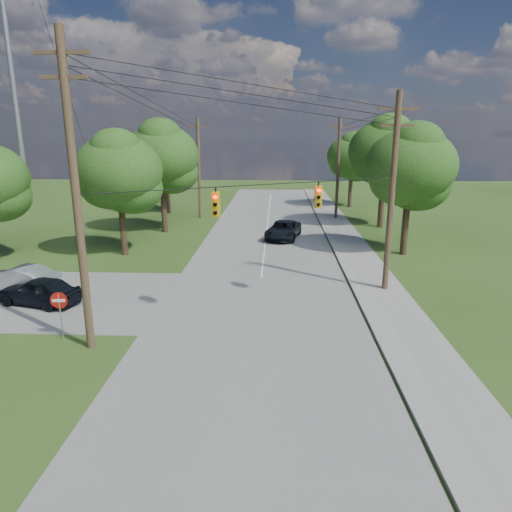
{
  "coord_description": "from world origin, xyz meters",
  "views": [
    {
      "loc": [
        2.86,
        -16.23,
        8.38
      ],
      "look_at": [
        1.9,
        5.0,
        2.69
      ],
      "focal_mm": 32.0,
      "sensor_mm": 36.0,
      "label": 1
    }
  ],
  "objects_px": {
    "car_cross_silver": "(18,280)",
    "car_main_north": "(283,230)",
    "pole_north_e": "(338,168)",
    "do_not_enter_sign": "(59,305)",
    "pole_north_w": "(199,168)",
    "car_cross_dark": "(39,291)",
    "pole_sw": "(76,194)",
    "pole_ne": "(392,192)"
  },
  "relations": [
    {
      "from": "pole_ne",
      "to": "car_cross_silver",
      "type": "xyz_separation_m",
      "value": [
        -19.96,
        -1.38,
        -4.7
      ]
    },
    {
      "from": "do_not_enter_sign",
      "to": "pole_north_e",
      "type": "bearing_deg",
      "value": 57.05
    },
    {
      "from": "pole_ne",
      "to": "car_cross_dark",
      "type": "xyz_separation_m",
      "value": [
        -17.95,
        -3.03,
        -4.72
      ]
    },
    {
      "from": "pole_north_w",
      "to": "do_not_enter_sign",
      "type": "height_order",
      "value": "pole_north_w"
    },
    {
      "from": "pole_ne",
      "to": "car_main_north",
      "type": "relative_size",
      "value": 2.04
    },
    {
      "from": "pole_north_e",
      "to": "do_not_enter_sign",
      "type": "bearing_deg",
      "value": -117.25
    },
    {
      "from": "pole_sw",
      "to": "pole_north_e",
      "type": "distance_m",
      "value": 32.55
    },
    {
      "from": "car_cross_silver",
      "to": "car_main_north",
      "type": "height_order",
      "value": "car_cross_silver"
    },
    {
      "from": "car_cross_dark",
      "to": "pole_ne",
      "type": "bearing_deg",
      "value": 114.34
    },
    {
      "from": "pole_sw",
      "to": "pole_north_w",
      "type": "xyz_separation_m",
      "value": [
        -0.4,
        29.6,
        -1.1
      ]
    },
    {
      "from": "car_main_north",
      "to": "do_not_enter_sign",
      "type": "height_order",
      "value": "do_not_enter_sign"
    },
    {
      "from": "pole_sw",
      "to": "car_cross_dark",
      "type": "height_order",
      "value": "pole_sw"
    },
    {
      "from": "pole_ne",
      "to": "car_main_north",
      "type": "bearing_deg",
      "value": 113.31
    },
    {
      "from": "pole_ne",
      "to": "car_cross_silver",
      "type": "distance_m",
      "value": 20.55
    },
    {
      "from": "car_cross_silver",
      "to": "pole_sw",
      "type": "bearing_deg",
      "value": 56.0
    },
    {
      "from": "do_not_enter_sign",
      "to": "pole_ne",
      "type": "bearing_deg",
      "value": 19.42
    },
    {
      "from": "pole_ne",
      "to": "pole_sw",
      "type": "bearing_deg",
      "value": -150.62
    },
    {
      "from": "pole_ne",
      "to": "pole_north_w",
      "type": "height_order",
      "value": "pole_ne"
    },
    {
      "from": "pole_sw",
      "to": "pole_north_w",
      "type": "relative_size",
      "value": 1.2
    },
    {
      "from": "pole_north_w",
      "to": "do_not_enter_sign",
      "type": "xyz_separation_m",
      "value": [
        -1.04,
        -29.0,
        -3.57
      ]
    },
    {
      "from": "pole_north_e",
      "to": "car_cross_dark",
      "type": "distance_m",
      "value": 31.11
    },
    {
      "from": "pole_north_w",
      "to": "car_cross_silver",
      "type": "bearing_deg",
      "value": -104.53
    },
    {
      "from": "pole_north_e",
      "to": "car_cross_silver",
      "type": "bearing_deg",
      "value": -130.49
    },
    {
      "from": "do_not_enter_sign",
      "to": "car_cross_dark",
      "type": "bearing_deg",
      "value": 121.48
    },
    {
      "from": "car_main_north",
      "to": "do_not_enter_sign",
      "type": "xyz_separation_m",
      "value": [
        -9.47,
        -19.68,
        0.82
      ]
    },
    {
      "from": "pole_north_e",
      "to": "car_cross_silver",
      "type": "distance_m",
      "value": 31.05
    },
    {
      "from": "pole_north_e",
      "to": "do_not_enter_sign",
      "type": "distance_m",
      "value": 32.82
    },
    {
      "from": "car_cross_dark",
      "to": "car_main_north",
      "type": "distance_m",
      "value": 20.07
    },
    {
      "from": "pole_sw",
      "to": "pole_north_w",
      "type": "distance_m",
      "value": 29.62
    },
    {
      "from": "car_cross_dark",
      "to": "car_main_north",
      "type": "relative_size",
      "value": 0.82
    },
    {
      "from": "pole_sw",
      "to": "car_main_north",
      "type": "xyz_separation_m",
      "value": [
        8.03,
        20.28,
        -5.48
      ]
    },
    {
      "from": "do_not_enter_sign",
      "to": "pole_north_w",
      "type": "bearing_deg",
      "value": 82.26
    },
    {
      "from": "pole_sw",
      "to": "car_cross_silver",
      "type": "xyz_separation_m",
      "value": [
        -6.46,
        6.22,
        -5.46
      ]
    },
    {
      "from": "pole_sw",
      "to": "car_main_north",
      "type": "height_order",
      "value": "pole_sw"
    },
    {
      "from": "pole_sw",
      "to": "do_not_enter_sign",
      "type": "relative_size",
      "value": 5.65
    },
    {
      "from": "pole_sw",
      "to": "pole_north_e",
      "type": "bearing_deg",
      "value": 65.48
    },
    {
      "from": "car_cross_dark",
      "to": "do_not_enter_sign",
      "type": "relative_size",
      "value": 1.99
    },
    {
      "from": "pole_north_e",
      "to": "pole_north_w",
      "type": "xyz_separation_m",
      "value": [
        -13.9,
        0.0,
        0.0
      ]
    },
    {
      "from": "car_cross_silver",
      "to": "do_not_enter_sign",
      "type": "bearing_deg",
      "value": 51.71
    },
    {
      "from": "car_cross_dark",
      "to": "do_not_enter_sign",
      "type": "height_order",
      "value": "do_not_enter_sign"
    },
    {
      "from": "do_not_enter_sign",
      "to": "car_cross_silver",
      "type": "bearing_deg",
      "value": 126.12
    },
    {
      "from": "pole_north_w",
      "to": "pole_sw",
      "type": "bearing_deg",
      "value": -89.23
    }
  ]
}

